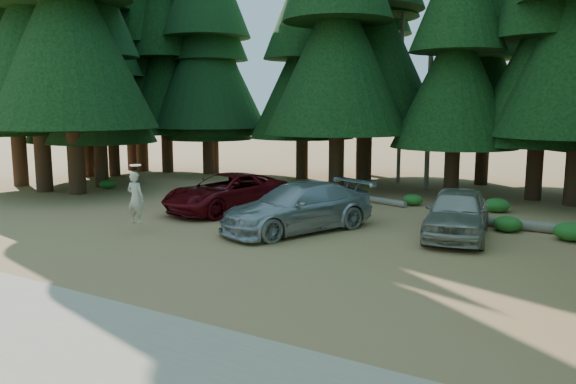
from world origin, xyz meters
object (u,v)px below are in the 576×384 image
silver_minivan_center (298,207)px  log_right (553,228)px  red_pickup (227,193)px  silver_minivan_right (457,213)px  log_mid (374,200)px  frisbee_player (136,198)px  log_left (252,191)px

silver_minivan_center → log_right: size_ratio=1.00×
red_pickup → silver_minivan_center: silver_minivan_center is taller
silver_minivan_right → log_mid: (-4.62, 4.56, -0.64)m
frisbee_player → log_mid: 10.37m
silver_minivan_center → log_left: 8.13m
frisbee_player → log_right: size_ratio=0.36×
red_pickup → log_left: 4.45m
red_pickup → frisbee_player: bearing=-81.4°
red_pickup → silver_minivan_right: (8.87, 0.18, 0.04)m
log_left → log_mid: 5.92m
silver_minivan_right → log_right: 3.36m
silver_minivan_right → log_left: silver_minivan_right is taller
frisbee_player → log_mid: frisbee_player is taller
log_right → log_left: bearing=175.0°
silver_minivan_center → log_left: bearing=158.3°
log_left → log_mid: log_left is taller
silver_minivan_right → log_left: (-10.51, 3.91, -0.61)m
frisbee_player → log_left: frisbee_player is taller
log_left → log_mid: (5.88, 0.64, -0.03)m
red_pickup → log_mid: bearing=59.7°
frisbee_player → log_mid: size_ratio=0.61×
silver_minivan_right → silver_minivan_center: bearing=-169.3°
red_pickup → log_right: size_ratio=0.98×
silver_minivan_center → frisbee_player: frisbee_player is taller
silver_minivan_right → log_right: size_ratio=0.84×
silver_minivan_center → log_mid: silver_minivan_center is taller
frisbee_player → log_right: bearing=-155.5°
log_right → silver_minivan_center: bearing=-149.2°
silver_minivan_right → log_left: 11.23m
log_mid → log_right: log_right is taller
red_pickup → log_mid: red_pickup is taller
log_mid → log_right: 7.62m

